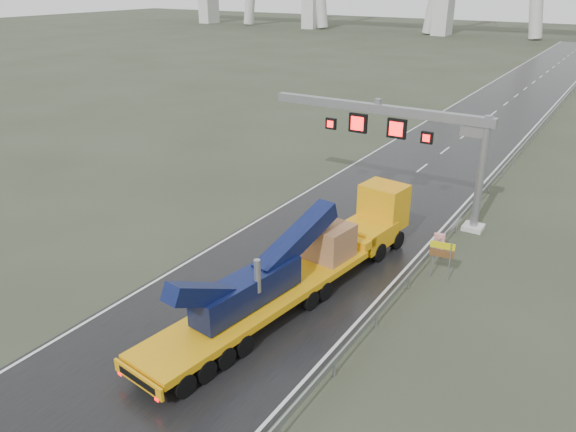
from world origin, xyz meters
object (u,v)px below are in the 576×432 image
Objects in this scene: sign_gantry at (407,131)px; striped_barrier at (439,242)px; heavy_haul_truck at (315,256)px; exit_sign_pair at (442,253)px.

sign_gantry is 7.56m from striped_barrier.
exit_sign_pair is (5.22, 4.02, -0.17)m from heavy_haul_truck.
sign_gantry is 14.43× the size of striped_barrier.
striped_barrier is (-1.10, 3.22, -1.00)m from exit_sign_pair.
sign_gantry is at bearing 118.62° from striped_barrier.
sign_gantry is 6.90× the size of exit_sign_pair.
heavy_haul_truck reaches higher than striped_barrier.
exit_sign_pair is at bearing 45.02° from heavy_haul_truck.
exit_sign_pair is 3.54m from striped_barrier.
sign_gantry reaches higher than exit_sign_pair.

